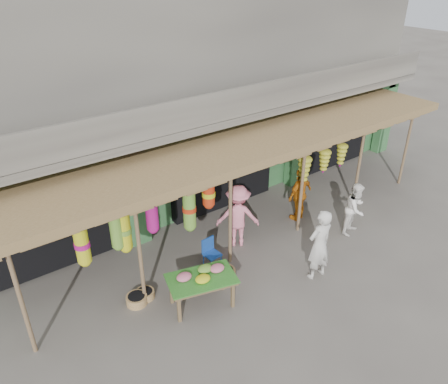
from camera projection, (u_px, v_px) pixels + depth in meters
ground at (268, 238)px, 12.47m from camera, size 80.00×80.00×0.00m
building at (174, 85)px, 14.28m from camera, size 16.40×6.80×7.00m
awning at (249, 147)px, 11.73m from camera, size 14.00×2.70×2.79m
flower_table at (202, 279)px, 9.80m from camera, size 1.71×1.26×0.92m
blue_chair at (210, 251)px, 11.19m from camera, size 0.40×0.41×0.79m
basket_left at (145, 294)px, 10.29m from camera, size 0.51×0.51×0.19m
basket_mid at (224, 274)px, 10.92m from camera, size 0.77×0.77×0.23m
basket_right at (137, 300)px, 10.10m from camera, size 0.50×0.50×0.22m
person_front at (319, 245)px, 10.58m from camera, size 0.71×0.49×1.90m
person_right at (356, 209)px, 12.39m from camera, size 0.89×0.77×1.57m
person_vendor at (300, 194)px, 13.01m from camera, size 1.03×0.53×1.69m
person_shopper at (238, 216)px, 11.81m from camera, size 1.35×1.23×1.82m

